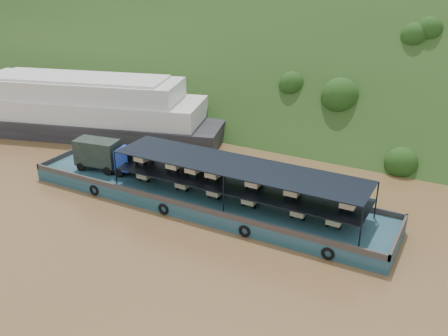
% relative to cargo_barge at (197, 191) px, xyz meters
% --- Properties ---
extents(ground, '(160.00, 160.00, 0.00)m').
position_rel_cargo_barge_xyz_m(ground, '(3.94, -1.27, -1.09)').
color(ground, brown).
rests_on(ground, ground).
extents(hillside, '(140.00, 39.60, 39.60)m').
position_rel_cargo_barge_xyz_m(hillside, '(3.94, 34.73, -1.09)').
color(hillside, '#1B3513').
rests_on(hillside, ground).
extents(cargo_barge, '(35.00, 7.18, 4.54)m').
position_rel_cargo_barge_xyz_m(cargo_barge, '(0.00, 0.00, 0.00)').
color(cargo_barge, '#123A3F').
rests_on(cargo_barge, ground).
extents(passenger_ferry, '(37.25, 18.70, 7.32)m').
position_rel_cargo_barge_xyz_m(passenger_ferry, '(-22.90, 10.03, 2.08)').
color(passenger_ferry, black).
rests_on(passenger_ferry, ground).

